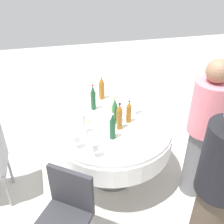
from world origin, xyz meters
name	(u,v)px	position (x,y,z in m)	size (l,w,h in m)	color
ground_plane	(112,174)	(0.00, 0.00, 0.00)	(10.00, 10.00, 0.00)	#B7B2A8
dining_table	(112,135)	(0.00, 0.00, 0.59)	(1.30, 1.30, 0.74)	white
bottle_dark_green_inner	(112,127)	(0.23, -0.05, 0.87)	(0.06, 0.06, 0.29)	#194728
bottle_dark_green_west	(93,98)	(-0.35, -0.14, 0.89)	(0.06, 0.06, 0.31)	#194728
bottle_amber_east	(119,117)	(0.09, 0.06, 0.88)	(0.06, 0.06, 0.30)	#8C5619
bottle_amber_north	(129,112)	(-0.01, 0.18, 0.86)	(0.06, 0.06, 0.26)	#8C5619
bottle_clear_far	(83,120)	(0.08, -0.32, 0.89)	(0.06, 0.06, 0.32)	silver
bottle_amber_front	(101,89)	(-0.56, 0.00, 0.88)	(0.07, 0.07, 0.30)	#8C5619
bottle_green_south	(115,111)	(-0.02, 0.03, 0.89)	(0.06, 0.06, 0.32)	#2D6B38
wine_glass_north	(76,139)	(0.30, -0.41, 0.85)	(0.08, 0.08, 0.15)	white
wine_glass_far	(136,105)	(-0.14, 0.31, 0.85)	(0.07, 0.07, 0.15)	white
wine_glass_front	(95,147)	(0.46, -0.26, 0.85)	(0.07, 0.07, 0.16)	white
plate_near	(88,121)	(-0.10, -0.24, 0.75)	(0.23, 0.23, 0.04)	white
plate_rear	(149,126)	(0.13, 0.38, 0.75)	(0.22, 0.22, 0.02)	white
plate_right	(113,110)	(-0.26, 0.08, 0.75)	(0.24, 0.24, 0.04)	white
spoon_west	(97,137)	(0.19, -0.20, 0.74)	(0.18, 0.02, 0.01)	silver
spoon_east	(129,145)	(0.38, 0.08, 0.74)	(0.18, 0.02, 0.01)	silver
fork_north	(73,112)	(-0.33, -0.38, 0.74)	(0.18, 0.02, 0.01)	silver
person_inner	(217,192)	(1.14, 0.52, 0.84)	(0.34, 0.34, 1.61)	#4C3F33
person_west	(204,131)	(0.42, 0.83, 0.81)	(0.34, 0.34, 1.56)	slate
chair_front	(66,210)	(0.80, -0.57, 0.52)	(0.56, 0.56, 0.87)	#2D2D33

